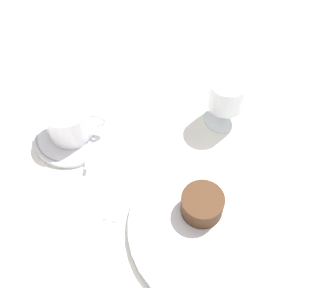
% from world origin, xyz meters
% --- Properties ---
extents(ground_plane, '(3.00, 3.00, 0.00)m').
position_xyz_m(ground_plane, '(0.00, 0.00, 0.00)').
color(ground_plane, white).
extents(dinner_plate, '(0.26, 0.26, 0.01)m').
position_xyz_m(dinner_plate, '(0.02, -0.02, 0.01)').
color(dinner_plate, white).
rests_on(dinner_plate, ground_plane).
extents(saucer, '(0.13, 0.13, 0.01)m').
position_xyz_m(saucer, '(-0.23, 0.14, 0.01)').
color(saucer, white).
rests_on(saucer, ground_plane).
extents(coffee_cup, '(0.10, 0.08, 0.06)m').
position_xyz_m(coffee_cup, '(-0.22, 0.14, 0.04)').
color(coffee_cup, white).
rests_on(coffee_cup, saucer).
extents(spoon, '(0.02, 0.12, 0.00)m').
position_xyz_m(spoon, '(-0.19, 0.14, 0.01)').
color(spoon, silver).
rests_on(spoon, saucer).
extents(wine_glass, '(0.07, 0.07, 0.10)m').
position_xyz_m(wine_glass, '(0.04, 0.19, 0.06)').
color(wine_glass, silver).
rests_on(wine_glass, ground_plane).
extents(fork, '(0.05, 0.17, 0.01)m').
position_xyz_m(fork, '(-0.14, -0.03, 0.00)').
color(fork, silver).
rests_on(fork, ground_plane).
extents(dessert_cake, '(0.06, 0.06, 0.04)m').
position_xyz_m(dessert_cake, '(0.00, -0.00, 0.03)').
color(dessert_cake, '#4C2D19').
rests_on(dessert_cake, dinner_plate).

